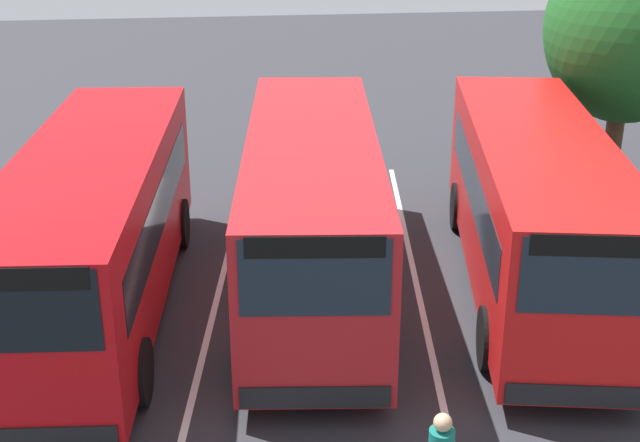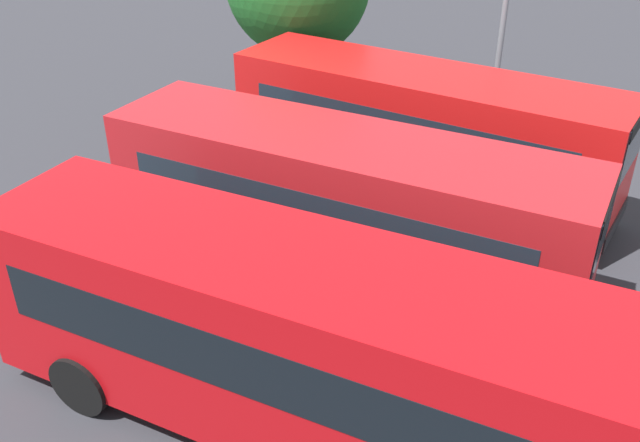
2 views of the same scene
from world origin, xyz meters
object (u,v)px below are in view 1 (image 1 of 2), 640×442
bus_center_left (312,206)px  depot_tree (628,29)px  bus_center_right (535,206)px  bus_far_left (95,226)px

bus_center_left → depot_tree: depot_tree is taller
bus_center_left → bus_center_right: 4.33m
bus_center_left → depot_tree: size_ratio=1.48×
bus_center_left → bus_center_right: size_ratio=0.99×
bus_center_right → depot_tree: bearing=152.6°
bus_center_left → depot_tree: (-4.46, 8.17, 2.47)m
bus_far_left → bus_center_left: size_ratio=1.00×
bus_far_left → bus_center_left: (-0.52, 4.04, 0.00)m
bus_center_right → bus_center_left: bearing=-86.0°
bus_far_left → depot_tree: bearing=116.6°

